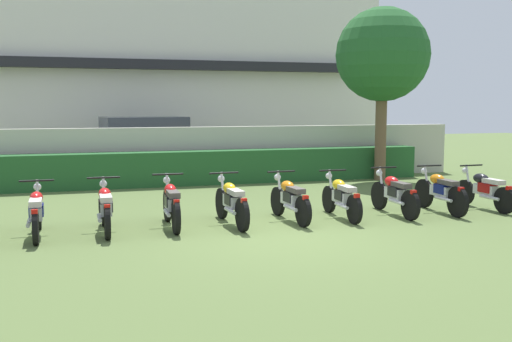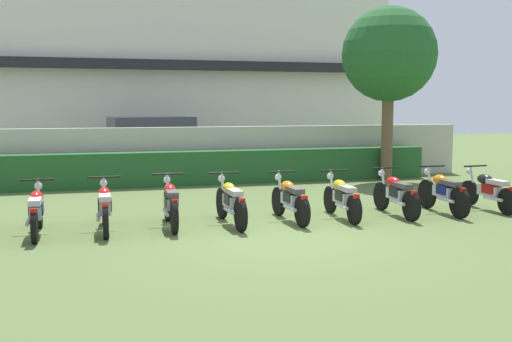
# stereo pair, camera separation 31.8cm
# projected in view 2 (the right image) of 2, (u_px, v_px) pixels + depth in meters

# --- Properties ---
(ground) EXTENTS (60.00, 60.00, 0.00)m
(ground) POSITION_uv_depth(u_px,v_px,m) (280.00, 236.00, 10.31)
(ground) COLOR #566B38
(building) EXTENTS (18.05, 6.50, 7.20)m
(building) POSITION_uv_depth(u_px,v_px,m) (165.00, 74.00, 25.40)
(building) COLOR silver
(building) RESTS_ON ground
(compound_wall) EXTENTS (17.14, 0.30, 1.63)m
(compound_wall) POSITION_uv_depth(u_px,v_px,m) (201.00, 154.00, 17.64)
(compound_wall) COLOR #BCB7A8
(compound_wall) RESTS_ON ground
(hedge_row) EXTENTS (13.71, 0.70, 0.97)m
(hedge_row) POSITION_uv_depth(u_px,v_px,m) (205.00, 167.00, 17.00)
(hedge_row) COLOR #235628
(hedge_row) RESTS_ON ground
(parked_car) EXTENTS (4.71, 2.57, 1.89)m
(parked_car) POSITION_uv_depth(u_px,v_px,m) (156.00, 145.00, 19.95)
(parked_car) COLOR #9EA3A8
(parked_car) RESTS_ON ground
(tree_near_inspector) EXTENTS (2.82, 2.82, 5.21)m
(tree_near_inspector) POSITION_uv_depth(u_px,v_px,m) (389.00, 55.00, 17.53)
(tree_near_inspector) COLOR brown
(tree_near_inspector) RESTS_ON ground
(motorcycle_in_row_1) EXTENTS (0.60, 1.87, 0.95)m
(motorcycle_in_row_1) POSITION_uv_depth(u_px,v_px,m) (36.00, 211.00, 10.34)
(motorcycle_in_row_1) COLOR black
(motorcycle_in_row_1) RESTS_ON ground
(motorcycle_in_row_2) EXTENTS (0.60, 1.83, 0.96)m
(motorcycle_in_row_2) POSITION_uv_depth(u_px,v_px,m) (105.00, 207.00, 10.65)
(motorcycle_in_row_2) COLOR black
(motorcycle_in_row_2) RESTS_ON ground
(motorcycle_in_row_3) EXTENTS (0.60, 1.86, 0.97)m
(motorcycle_in_row_3) POSITION_uv_depth(u_px,v_px,m) (171.00, 203.00, 11.05)
(motorcycle_in_row_3) COLOR black
(motorcycle_in_row_3) RESTS_ON ground
(motorcycle_in_row_4) EXTENTS (0.60, 1.96, 0.97)m
(motorcycle_in_row_4) POSITION_uv_depth(u_px,v_px,m) (231.00, 201.00, 11.25)
(motorcycle_in_row_4) COLOR black
(motorcycle_in_row_4) RESTS_ON ground
(motorcycle_in_row_5) EXTENTS (0.60, 1.86, 0.95)m
(motorcycle_in_row_5) POSITION_uv_depth(u_px,v_px,m) (290.00, 199.00, 11.61)
(motorcycle_in_row_5) COLOR black
(motorcycle_in_row_5) RESTS_ON ground
(motorcycle_in_row_6) EXTENTS (0.60, 1.85, 0.94)m
(motorcycle_in_row_6) POSITION_uv_depth(u_px,v_px,m) (342.00, 197.00, 11.87)
(motorcycle_in_row_6) COLOR black
(motorcycle_in_row_6) RESTS_ON ground
(motorcycle_in_row_7) EXTENTS (0.60, 1.92, 0.96)m
(motorcycle_in_row_7) POSITION_uv_depth(u_px,v_px,m) (396.00, 194.00, 12.20)
(motorcycle_in_row_7) COLOR black
(motorcycle_in_row_7) RESTS_ON ground
(motorcycle_in_row_8) EXTENTS (0.60, 1.88, 0.98)m
(motorcycle_in_row_8) POSITION_uv_depth(u_px,v_px,m) (443.00, 192.00, 12.45)
(motorcycle_in_row_8) COLOR black
(motorcycle_in_row_8) RESTS_ON ground
(motorcycle_in_row_9) EXTENTS (0.60, 1.83, 0.94)m
(motorcycle_in_row_9) POSITION_uv_depth(u_px,v_px,m) (488.00, 190.00, 12.80)
(motorcycle_in_row_9) COLOR black
(motorcycle_in_row_9) RESTS_ON ground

